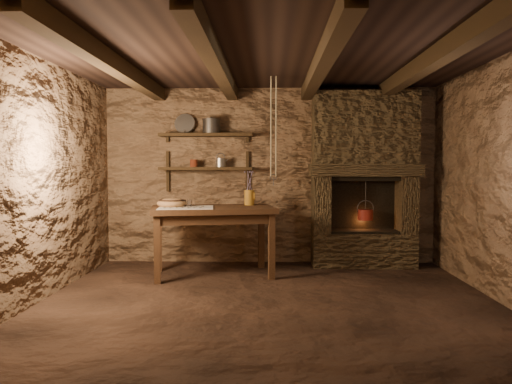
{
  "coord_description": "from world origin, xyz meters",
  "views": [
    {
      "loc": [
        0.01,
        -4.87,
        1.33
      ],
      "look_at": [
        -0.15,
        0.9,
        1.03
      ],
      "focal_mm": 35.0,
      "sensor_mm": 36.0,
      "label": 1
    }
  ],
  "objects_px": {
    "stoneware_jug": "(250,190)",
    "wooden_bowl": "(172,203)",
    "work_table": "(213,238)",
    "iron_stockpot": "(212,127)",
    "red_pot": "(365,214)"
  },
  "relations": [
    {
      "from": "wooden_bowl",
      "to": "red_pot",
      "type": "height_order",
      "value": "red_pot"
    },
    {
      "from": "wooden_bowl",
      "to": "red_pot",
      "type": "xyz_separation_m",
      "value": [
        2.45,
        0.59,
        -0.18
      ]
    },
    {
      "from": "work_table",
      "to": "iron_stockpot",
      "type": "bearing_deg",
      "value": 86.67
    },
    {
      "from": "work_table",
      "to": "iron_stockpot",
      "type": "relative_size",
      "value": 6.78
    },
    {
      "from": "wooden_bowl",
      "to": "red_pot",
      "type": "distance_m",
      "value": 2.53
    },
    {
      "from": "stoneware_jug",
      "to": "iron_stockpot",
      "type": "distance_m",
      "value": 1.07
    },
    {
      "from": "work_table",
      "to": "stoneware_jug",
      "type": "height_order",
      "value": "stoneware_jug"
    },
    {
      "from": "stoneware_jug",
      "to": "red_pot",
      "type": "xyz_separation_m",
      "value": [
        1.52,
        0.29,
        -0.32
      ]
    },
    {
      "from": "iron_stockpot",
      "to": "work_table",
      "type": "bearing_deg",
      "value": -82.29
    },
    {
      "from": "work_table",
      "to": "wooden_bowl",
      "type": "height_order",
      "value": "wooden_bowl"
    },
    {
      "from": "red_pot",
      "to": "stoneware_jug",
      "type": "bearing_deg",
      "value": -169.26
    },
    {
      "from": "wooden_bowl",
      "to": "iron_stockpot",
      "type": "bearing_deg",
      "value": 60.34
    },
    {
      "from": "stoneware_jug",
      "to": "iron_stockpot",
      "type": "height_order",
      "value": "iron_stockpot"
    },
    {
      "from": "stoneware_jug",
      "to": "red_pot",
      "type": "bearing_deg",
      "value": 27.31
    },
    {
      "from": "stoneware_jug",
      "to": "wooden_bowl",
      "type": "distance_m",
      "value": 0.99
    }
  ]
}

